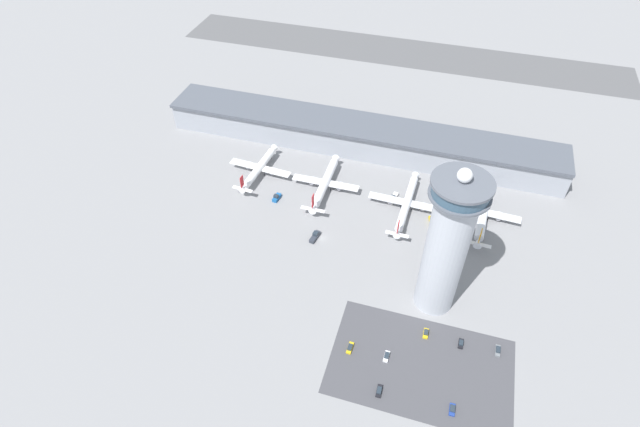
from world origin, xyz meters
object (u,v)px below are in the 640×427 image
(car_white_wagon, at_px, (387,356))
(service_truck_fuel, at_px, (432,222))
(service_truck_baggage, at_px, (315,236))
(airplane_gate_charlie, at_px, (407,203))
(service_truck_water, at_px, (277,198))
(control_tower, at_px, (447,244))
(car_red_hatchback, at_px, (461,343))
(airplane_gate_alpha, at_px, (259,168))
(car_blue_compact, at_px, (452,409))
(car_navy_sedan, at_px, (426,333))
(car_maroon_suv, at_px, (350,348))
(car_silver_sedan, at_px, (379,391))
(car_black_suv, at_px, (498,351))
(airplane_gate_bravo, at_px, (325,183))
(airplane_gate_delta, at_px, (483,212))
(service_truck_catering, at_px, (393,198))

(car_white_wagon, bearing_deg, service_truck_fuel, 84.80)
(service_truck_baggage, height_order, car_white_wagon, service_truck_baggage)
(airplane_gate_charlie, xyz_separation_m, service_truck_water, (-60.87, -10.69, -2.97))
(control_tower, bearing_deg, car_red_hatchback, -53.63)
(service_truck_baggage, distance_m, car_white_wagon, 64.44)
(airplane_gate_alpha, bearing_deg, service_truck_fuel, -6.21)
(service_truck_fuel, distance_m, car_blue_compact, 88.36)
(airplane_gate_alpha, xyz_separation_m, car_blue_compact, (106.68, -96.17, -3.90))
(service_truck_baggage, xyz_separation_m, car_navy_sedan, (54.21, -35.21, -0.50))
(service_truck_fuel, bearing_deg, car_red_hatchback, -73.10)
(service_truck_water, xyz_separation_m, car_maroon_suv, (53.93, -68.68, -0.48))
(service_truck_fuel, distance_m, car_silver_sedan, 87.37)
(airplane_gate_charlie, relative_size, car_blue_compact, 10.35)
(car_black_suv, height_order, car_silver_sedan, car_black_suv)
(car_black_suv, distance_m, car_blue_compact, 30.08)
(car_black_suv, bearing_deg, service_truck_water, 152.74)
(airplane_gate_alpha, distance_m, airplane_gate_bravo, 35.03)
(airplane_gate_charlie, relative_size, service_truck_fuel, 6.17)
(service_truck_baggage, bearing_deg, car_maroon_suv, -59.87)
(car_navy_sedan, bearing_deg, car_maroon_suv, -151.10)
(airplane_gate_delta, bearing_deg, car_blue_compact, -92.09)
(car_white_wagon, bearing_deg, car_red_hatchback, 27.33)
(service_truck_catering, distance_m, service_truck_baggage, 45.35)
(service_truck_water, bearing_deg, service_truck_baggage, -37.42)
(service_truck_baggage, relative_size, car_black_suv, 1.57)
(airplane_gate_bravo, height_order, car_silver_sedan, airplane_gate_bravo)
(control_tower, height_order, car_black_suv, control_tower)
(airplane_gate_bravo, bearing_deg, service_truck_baggage, -81.33)
(service_truck_baggage, xyz_separation_m, car_black_suv, (80.19, -35.00, -0.46))
(service_truck_catering, xyz_separation_m, car_blue_compact, (38.26, -97.21, -0.33))
(airplane_gate_alpha, xyz_separation_m, airplane_gate_charlie, (75.55, -4.24, -0.41))
(airplane_gate_charlie, bearing_deg, car_red_hatchback, -64.43)
(airplane_gate_bravo, height_order, airplane_gate_charlie, airplane_gate_bravo)
(airplane_gate_delta, relative_size, car_maroon_suv, 9.16)
(car_red_hatchback, height_order, car_silver_sedan, car_red_hatchback)
(airplane_gate_bravo, bearing_deg, control_tower, -40.87)
(airplane_gate_alpha, distance_m, service_truck_fuel, 89.30)
(service_truck_water, height_order, car_navy_sedan, service_truck_water)
(airplane_gate_bravo, xyz_separation_m, car_black_suv, (85.18, -67.67, -3.78))
(airplane_gate_delta, xyz_separation_m, service_truck_baggage, (-70.20, -34.09, -2.96))
(car_silver_sedan, relative_size, car_navy_sedan, 1.07)
(control_tower, bearing_deg, airplane_gate_delta, 73.58)
(service_truck_fuel, height_order, car_white_wagon, service_truck_fuel)
(car_white_wagon, bearing_deg, service_truck_catering, 99.19)
(car_white_wagon, bearing_deg, airplane_gate_bravo, 119.98)
(airplane_gate_alpha, relative_size, service_truck_water, 6.37)
(car_maroon_suv, bearing_deg, car_black_suv, 15.53)
(airplane_gate_alpha, height_order, service_truck_water, airplane_gate_alpha)
(service_truck_water, relative_size, car_white_wagon, 1.29)
(control_tower, xyz_separation_m, service_truck_fuel, (-5.87, 43.51, -31.65))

